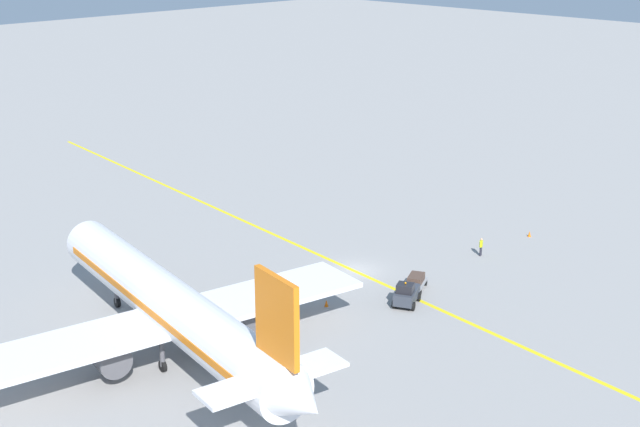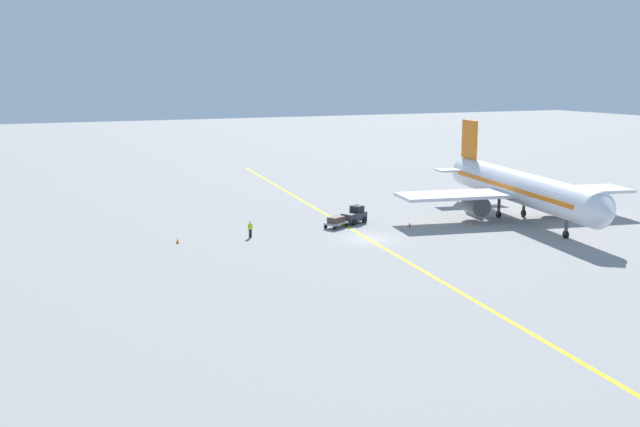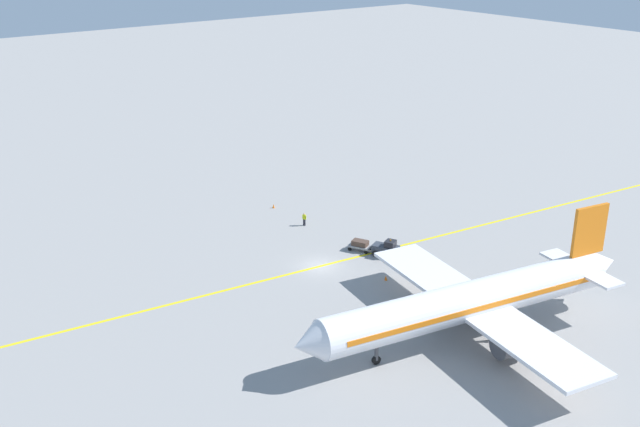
{
  "view_description": "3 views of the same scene",
  "coord_description": "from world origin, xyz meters",
  "px_view_note": "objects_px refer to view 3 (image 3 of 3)",
  "views": [
    {
      "loc": [
        -52.41,
        -48.46,
        28.85
      ],
      "look_at": [
        -1.1,
        3.07,
        4.75
      ],
      "focal_mm": 50.0,
      "sensor_mm": 36.0,
      "label": 1
    },
    {
      "loc": [
        34.59,
        66.03,
        16.72
      ],
      "look_at": [
        5.38,
        0.03,
        3.05
      ],
      "focal_mm": 42.0,
      "sensor_mm": 36.0,
      "label": 2
    },
    {
      "loc": [
        -60.19,
        45.19,
        35.89
      ],
      "look_at": [
        4.95,
        -3.67,
        3.89
      ],
      "focal_mm": 42.0,
      "sensor_mm": 36.0,
      "label": 3
    }
  ],
  "objects_px": {
    "traffic_cone_far_edge": "(274,206)",
    "traffic_cone_by_wingtip": "(563,271)",
    "airplane_at_gate": "(472,301)",
    "traffic_cone_mid_apron": "(386,278)",
    "baggage_tug_dark": "(386,248)",
    "baggage_cart_trailing": "(360,244)",
    "traffic_cone_near_nose": "(420,309)",
    "ground_crew_worker": "(304,219)"
  },
  "relations": [
    {
      "from": "traffic_cone_near_nose",
      "to": "traffic_cone_by_wingtip",
      "type": "height_order",
      "value": "same"
    },
    {
      "from": "airplane_at_gate",
      "to": "traffic_cone_near_nose",
      "type": "distance_m",
      "value": 7.16
    },
    {
      "from": "traffic_cone_far_edge",
      "to": "baggage_cart_trailing",
      "type": "bearing_deg",
      "value": -178.64
    },
    {
      "from": "baggage_cart_trailing",
      "to": "traffic_cone_mid_apron",
      "type": "relative_size",
      "value": 5.37
    },
    {
      "from": "traffic_cone_near_nose",
      "to": "traffic_cone_far_edge",
      "type": "height_order",
      "value": "same"
    },
    {
      "from": "traffic_cone_near_nose",
      "to": "traffic_cone_far_edge",
      "type": "relative_size",
      "value": 1.0
    },
    {
      "from": "baggage_tug_dark",
      "to": "traffic_cone_mid_apron",
      "type": "xyz_separation_m",
      "value": [
        -4.67,
        4.21,
        -0.63
      ]
    },
    {
      "from": "baggage_cart_trailing",
      "to": "ground_crew_worker",
      "type": "distance_m",
      "value": 10.12
    },
    {
      "from": "ground_crew_worker",
      "to": "traffic_cone_mid_apron",
      "type": "bearing_deg",
      "value": 173.51
    },
    {
      "from": "baggage_tug_dark",
      "to": "traffic_cone_far_edge",
      "type": "distance_m",
      "value": 20.64
    },
    {
      "from": "traffic_cone_far_edge",
      "to": "ground_crew_worker",
      "type": "bearing_deg",
      "value": 177.57
    },
    {
      "from": "baggage_cart_trailing",
      "to": "traffic_cone_near_nose",
      "type": "height_order",
      "value": "baggage_cart_trailing"
    },
    {
      "from": "traffic_cone_far_edge",
      "to": "traffic_cone_by_wingtip",
      "type": "bearing_deg",
      "value": -158.1
    },
    {
      "from": "traffic_cone_by_wingtip",
      "to": "baggage_tug_dark",
      "type": "bearing_deg",
      "value": 39.62
    },
    {
      "from": "airplane_at_gate",
      "to": "traffic_cone_far_edge",
      "type": "height_order",
      "value": "airplane_at_gate"
    },
    {
      "from": "traffic_cone_mid_apron",
      "to": "baggage_tug_dark",
      "type": "bearing_deg",
      "value": -42.02
    },
    {
      "from": "baggage_tug_dark",
      "to": "traffic_cone_mid_apron",
      "type": "height_order",
      "value": "baggage_tug_dark"
    },
    {
      "from": "baggage_cart_trailing",
      "to": "ground_crew_worker",
      "type": "bearing_deg",
      "value": 4.18
    },
    {
      "from": "baggage_cart_trailing",
      "to": "baggage_tug_dark",
      "type": "bearing_deg",
      "value": -153.81
    },
    {
      "from": "airplane_at_gate",
      "to": "ground_crew_worker",
      "type": "height_order",
      "value": "airplane_at_gate"
    },
    {
      "from": "airplane_at_gate",
      "to": "baggage_tug_dark",
      "type": "distance_m",
      "value": 19.19
    },
    {
      "from": "traffic_cone_near_nose",
      "to": "traffic_cone_far_edge",
      "type": "bearing_deg",
      "value": -7.31
    },
    {
      "from": "baggage_tug_dark",
      "to": "traffic_cone_by_wingtip",
      "type": "relative_size",
      "value": 6.1
    },
    {
      "from": "baggage_cart_trailing",
      "to": "traffic_cone_mid_apron",
      "type": "distance_m",
      "value": 8.13
    },
    {
      "from": "traffic_cone_mid_apron",
      "to": "baggage_cart_trailing",
      "type": "bearing_deg",
      "value": -19.84
    },
    {
      "from": "traffic_cone_near_nose",
      "to": "traffic_cone_far_edge",
      "type": "distance_m",
      "value": 32.62
    },
    {
      "from": "airplane_at_gate",
      "to": "traffic_cone_mid_apron",
      "type": "relative_size",
      "value": 64.4
    },
    {
      "from": "baggage_tug_dark",
      "to": "traffic_cone_mid_apron",
      "type": "relative_size",
      "value": 6.1
    },
    {
      "from": "ground_crew_worker",
      "to": "traffic_cone_far_edge",
      "type": "bearing_deg",
      "value": -2.43
    },
    {
      "from": "baggage_cart_trailing",
      "to": "ground_crew_worker",
      "type": "xyz_separation_m",
      "value": [
        10.09,
        0.74,
        0.15
      ]
    },
    {
      "from": "baggage_cart_trailing",
      "to": "traffic_cone_by_wingtip",
      "type": "height_order",
      "value": "baggage_cart_trailing"
    },
    {
      "from": "ground_crew_worker",
      "to": "traffic_cone_by_wingtip",
      "type": "relative_size",
      "value": 3.05
    },
    {
      "from": "traffic_cone_mid_apron",
      "to": "traffic_cone_by_wingtip",
      "type": "relative_size",
      "value": 1.0
    },
    {
      "from": "baggage_tug_dark",
      "to": "traffic_cone_by_wingtip",
      "type": "bearing_deg",
      "value": -140.38
    },
    {
      "from": "baggage_tug_dark",
      "to": "traffic_cone_mid_apron",
      "type": "distance_m",
      "value": 6.32
    },
    {
      "from": "airplane_at_gate",
      "to": "baggage_cart_trailing",
      "type": "bearing_deg",
      "value": -11.61
    },
    {
      "from": "baggage_cart_trailing",
      "to": "traffic_cone_far_edge",
      "type": "relative_size",
      "value": 5.37
    },
    {
      "from": "baggage_tug_dark",
      "to": "airplane_at_gate",
      "type": "bearing_deg",
      "value": 162.27
    },
    {
      "from": "traffic_cone_near_nose",
      "to": "traffic_cone_mid_apron",
      "type": "height_order",
      "value": "same"
    },
    {
      "from": "traffic_cone_by_wingtip",
      "to": "traffic_cone_mid_apron",
      "type": "bearing_deg",
      "value": 58.16
    },
    {
      "from": "traffic_cone_mid_apron",
      "to": "traffic_cone_by_wingtip",
      "type": "bearing_deg",
      "value": -121.84
    },
    {
      "from": "airplane_at_gate",
      "to": "traffic_cone_mid_apron",
      "type": "height_order",
      "value": "airplane_at_gate"
    }
  ]
}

